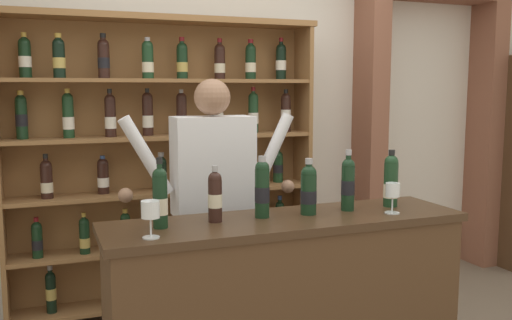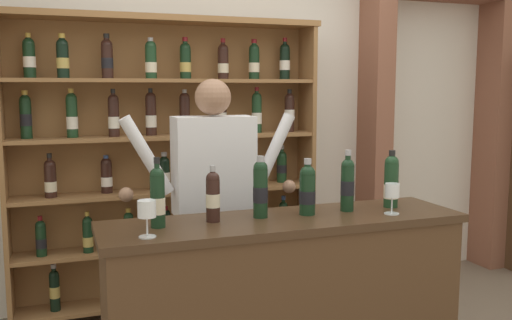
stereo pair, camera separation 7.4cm
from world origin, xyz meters
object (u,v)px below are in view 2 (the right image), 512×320
tasting_bottle_rosso (158,197)px  tasting_bottle_prosecco (213,195)px  shopkeeper (214,187)px  tasting_bottle_brunello (307,189)px  wine_glass_right (147,211)px  tasting_counter (285,311)px  wine_shelf (168,156)px  wine_glass_left (392,192)px  tasting_bottle_grappa (347,183)px  tasting_bottle_vin_santo (391,181)px  tasting_bottle_chianti (260,188)px

tasting_bottle_rosso → tasting_bottle_prosecco: size_ratio=1.20×
shopkeeper → tasting_bottle_brunello: shopkeeper is taller
wine_glass_right → tasting_counter: bearing=10.9°
shopkeeper → tasting_bottle_prosecco: 0.56m
tasting_bottle_rosso → wine_shelf: bearing=77.4°
tasting_bottle_prosecco → wine_glass_left: bearing=-9.5°
tasting_bottle_grappa → wine_glass_right: 1.06m
wine_glass_right → wine_glass_left: wine_glass_right is taller
shopkeeper → tasting_bottle_grappa: shopkeeper is taller
tasting_bottle_vin_santo → shopkeeper: bearing=146.7°
tasting_bottle_chianti → wine_glass_right: bearing=-162.3°
tasting_bottle_grappa → wine_shelf: bearing=117.1°
wine_glass_right → wine_glass_left: 1.23m
tasting_bottle_rosso → tasting_bottle_grappa: size_ratio=1.02×
wine_glass_right → tasting_bottle_chianti: bearing=17.7°
wine_shelf → tasting_bottle_brunello: 1.40m
tasting_counter → tasting_bottle_prosecco: (-0.35, 0.05, 0.60)m
tasting_bottle_prosecco → wine_glass_right: tasting_bottle_prosecco is taller
tasting_bottle_rosso → tasting_bottle_brunello: (0.75, 0.01, -0.01)m
tasting_bottle_rosso → wine_glass_left: size_ratio=2.06×
wine_glass_left → tasting_bottle_chianti: bearing=166.6°
wine_glass_left → wine_shelf: bearing=120.2°
wine_glass_left → tasting_bottle_prosecco: bearing=170.5°
tasting_bottle_rosso → wine_glass_left: 1.16m
tasting_bottle_grappa → tasting_bottle_brunello: bearing=-178.1°
wine_glass_right → tasting_bottle_brunello: bearing=11.3°
wine_shelf → tasting_counter: size_ratio=1.20×
shopkeeper → tasting_counter: bearing=-71.2°
tasting_counter → wine_glass_right: wine_glass_right is taller
tasting_bottle_prosecco → tasting_counter: bearing=-7.6°
wine_shelf → wine_glass_left: (0.85, -1.46, -0.05)m
tasting_bottle_chianti → wine_glass_right: size_ratio=1.89×
tasting_counter → tasting_bottle_chianti: 0.63m
shopkeeper → wine_glass_right: bearing=-124.3°
wine_glass_right → tasting_bottle_grappa: bearing=9.3°
wine_glass_right → tasting_bottle_vin_santo: bearing=7.7°
tasting_bottle_prosecco → tasting_bottle_vin_santo: 0.98m
tasting_bottle_chianti → wine_glass_left: bearing=-13.4°
wine_glass_left → shopkeeper: bearing=136.9°
tasting_bottle_brunello → wine_shelf: bearing=108.6°
tasting_bottle_chianti → tasting_bottle_rosso: bearing=-177.0°
wine_shelf → wine_glass_left: 1.70m
tasting_counter → tasting_bottle_chianti: size_ratio=5.92×
tasting_bottle_rosso → tasting_counter: bearing=-2.4°
tasting_counter → tasting_bottle_rosso: (-0.62, 0.03, 0.62)m
tasting_bottle_rosso → tasting_bottle_vin_santo: bearing=0.9°
wine_shelf → tasting_bottle_grappa: bearing=-62.9°
tasting_bottle_rosso → tasting_bottle_chianti: (0.51, 0.03, 0.01)m
shopkeeper → tasting_bottle_vin_santo: 0.99m
tasting_bottle_chianti → wine_glass_left: tasting_bottle_chianti is taller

